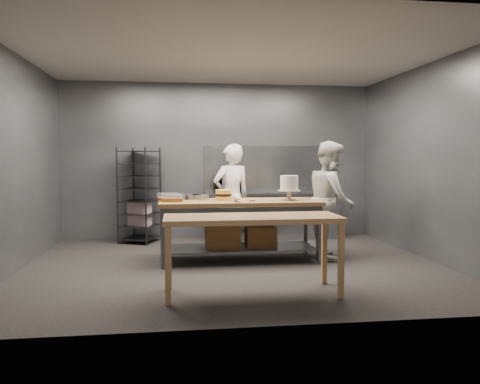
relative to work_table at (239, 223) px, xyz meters
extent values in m
plane|color=black|center=(-0.11, -0.30, -0.57)|extent=(6.00, 6.00, 0.00)
cube|color=#4C4F54|center=(-0.11, 2.20, 0.93)|extent=(6.00, 0.04, 3.00)
cube|color=brown|center=(0.01, 0.00, 0.32)|extent=(2.40, 0.90, 0.06)
cube|color=#47494C|center=(0.01, 0.00, -0.37)|extent=(2.25, 0.75, 0.03)
cylinder|color=#47494C|center=(-1.13, -0.39, -0.14)|extent=(0.06, 0.06, 0.86)
cylinder|color=#47494C|center=(-1.13, 0.39, -0.14)|extent=(0.06, 0.06, 0.86)
cylinder|color=#47494C|center=(1.15, -0.39, -0.14)|extent=(0.06, 0.06, 0.86)
cylinder|color=#47494C|center=(1.15, 0.39, -0.14)|extent=(0.06, 0.06, 0.86)
cube|color=brown|center=(-0.26, -0.02, -0.18)|extent=(0.50, 0.40, 0.35)
cube|color=brown|center=(0.33, 0.02, -0.21)|extent=(0.45, 0.38, 0.30)
cube|color=olive|center=(-0.08, -1.74, 0.30)|extent=(2.00, 0.70, 0.06)
cube|color=olive|center=(-1.03, -2.04, -0.15)|extent=(0.06, 0.06, 0.84)
cube|color=olive|center=(-1.03, -1.44, -0.15)|extent=(0.06, 0.06, 0.84)
cube|color=olive|center=(0.87, -2.04, -0.15)|extent=(0.06, 0.06, 0.84)
cube|color=olive|center=(0.87, -1.44, -0.15)|extent=(0.06, 0.06, 0.84)
cube|color=slate|center=(0.89, 1.88, 0.31)|extent=(2.60, 0.60, 0.04)
cube|color=slate|center=(0.89, 1.88, -0.14)|extent=(2.56, 0.56, 0.86)
cube|color=slate|center=(0.89, 2.18, 0.78)|extent=(2.60, 0.02, 0.90)
cube|color=black|center=(-1.62, 1.80, 0.30)|extent=(0.80, 0.83, 1.75)
cube|color=silver|center=(-1.62, 1.80, -0.03)|extent=(0.44, 0.37, 0.45)
imported|color=white|center=(-0.03, 0.78, 0.32)|extent=(0.76, 0.63, 1.79)
imported|color=beige|center=(1.46, 0.09, 0.34)|extent=(0.88, 1.02, 1.82)
imported|color=black|center=(0.06, 1.88, 0.48)|extent=(0.54, 0.37, 0.30)
cylinder|color=#BFB399|center=(0.75, -0.10, 0.36)|extent=(0.20, 0.20, 0.02)
cylinder|color=#BFB399|center=(0.75, -0.10, 0.43)|extent=(0.06, 0.06, 0.12)
cylinder|color=#BFB399|center=(0.75, -0.10, 0.50)|extent=(0.34, 0.34, 0.02)
cylinder|color=silver|center=(0.75, -0.10, 0.61)|extent=(0.27, 0.27, 0.22)
cylinder|color=#E3C148|center=(-0.23, 0.06, 0.38)|extent=(0.24, 0.24, 0.06)
cylinder|color=black|center=(-0.23, 0.06, 0.43)|extent=(0.24, 0.24, 0.04)
cylinder|color=#E3C148|center=(-0.23, 0.06, 0.48)|extent=(0.24, 0.24, 0.06)
cylinder|color=gray|center=(-0.68, 0.27, 0.39)|extent=(0.24, 0.24, 0.07)
cylinder|color=gray|center=(-0.58, 0.23, 0.39)|extent=(0.27, 0.27, 0.07)
cylinder|color=gray|center=(-0.93, 0.21, 0.39)|extent=(0.29, 0.29, 0.07)
cone|color=silver|center=(-0.05, -0.29, 0.41)|extent=(0.15, 0.39, 0.12)
cube|color=slate|center=(0.35, -0.19, 0.35)|extent=(0.28, 0.02, 0.00)
cube|color=black|center=(0.17, -0.19, 0.36)|extent=(0.09, 0.02, 0.02)
cube|color=#A55121|center=(-1.00, -0.07, 0.37)|extent=(0.30, 0.20, 0.05)
cube|color=silver|center=(-1.00, -0.07, 0.43)|extent=(0.31, 0.21, 0.06)
cube|color=#A55121|center=(-1.06, 0.13, 0.37)|extent=(0.30, 0.20, 0.05)
cube|color=silver|center=(-1.06, 0.13, 0.43)|extent=(0.31, 0.21, 0.06)
camera|label=1|loc=(-0.92, -6.95, 0.98)|focal=35.00mm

